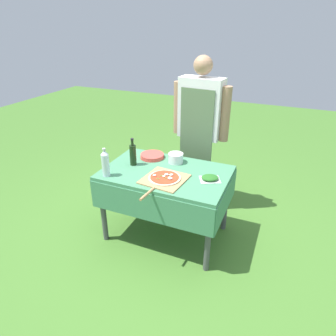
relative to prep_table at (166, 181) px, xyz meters
name	(u,v)px	position (x,y,z in m)	size (l,w,h in m)	color
ground_plane	(166,233)	(0.00, 0.00, -0.64)	(12.00, 12.00, 0.00)	#477A2D
prep_table	(166,181)	(0.00, 0.00, 0.00)	(1.21, 0.79, 0.74)	#478960
person_cook	(200,123)	(0.10, 0.71, 0.39)	(0.65, 0.25, 1.74)	#333D56
pizza_on_peel	(164,179)	(0.05, -0.17, 0.12)	(0.40, 0.60, 0.05)	tan
oil_bottle	(133,154)	(-0.36, 0.01, 0.22)	(0.06, 0.06, 0.28)	black
water_bottle	(105,163)	(-0.47, -0.30, 0.23)	(0.07, 0.07, 0.27)	silver
herb_container	(210,178)	(0.44, 0.00, 0.13)	(0.23, 0.21, 0.04)	silver
mixing_tub	(176,158)	(0.01, 0.22, 0.15)	(0.15, 0.15, 0.10)	silver
plate_stack	(152,156)	(-0.26, 0.24, 0.12)	(0.25, 0.25, 0.04)	#DB4C42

